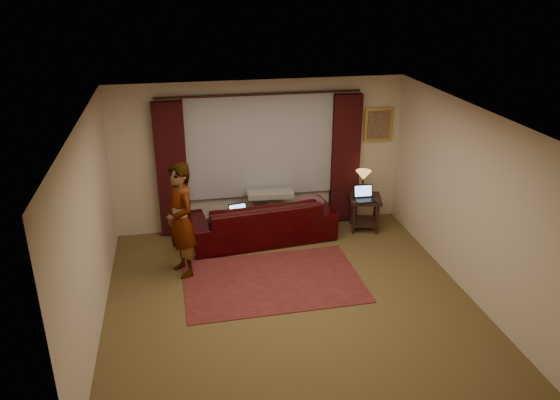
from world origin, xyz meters
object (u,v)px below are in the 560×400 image
object	(u,v)px
sofa	(261,212)
laptop_sofa	(240,213)
person	(181,221)
tiffany_lamp	(363,182)
end_table	(365,213)
laptop_table	(365,194)

from	to	relation	value
sofa	laptop_sofa	distance (m)	0.45
sofa	person	distance (m)	1.66
sofa	tiffany_lamp	size ratio (longest dim) A/B	5.64
laptop_sofa	tiffany_lamp	distance (m)	2.26
laptop_sofa	tiffany_lamp	bearing A→B (deg)	-0.65
laptop_sofa	end_table	size ratio (longest dim) A/B	0.55
person	sofa	bearing A→B (deg)	101.85
sofa	person	bearing A→B (deg)	28.66
sofa	laptop_sofa	bearing A→B (deg)	21.80
laptop_sofa	end_table	distance (m)	2.26
sofa	end_table	size ratio (longest dim) A/B	4.00
laptop_table	person	bearing A→B (deg)	-164.90
sofa	end_table	world-z (taller)	sofa
laptop_sofa	person	bearing A→B (deg)	-153.38
tiffany_lamp	sofa	bearing A→B (deg)	-174.29
end_table	tiffany_lamp	distance (m)	0.54
laptop_sofa	end_table	xyz separation A→B (m)	(2.23, 0.24, -0.30)
sofa	tiffany_lamp	bearing A→B (deg)	179.72
tiffany_lamp	end_table	bearing A→B (deg)	-85.49
laptop_table	end_table	bearing A→B (deg)	67.04
laptop_table	laptop_sofa	bearing A→B (deg)	-176.99
tiffany_lamp	person	world-z (taller)	person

